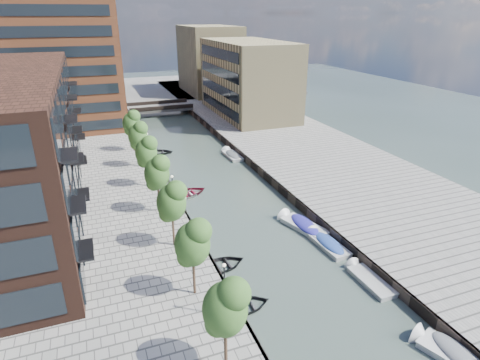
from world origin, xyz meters
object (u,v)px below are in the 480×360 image
bridge (160,108)px  motorboat_4 (231,155)px  sloop_1 (220,268)px  sloop_4 (158,154)px  tree_4 (146,151)px  tree_6 (131,122)px  motorboat_2 (366,278)px  sloop_0 (243,308)px  tree_2 (171,200)px  tree_0 (225,306)px  tree_1 (192,241)px  motorboat_1 (452,355)px  sloop_2 (187,195)px  tree_3 (157,172)px  car (232,114)px  motorboat_0 (326,243)px  sloop_3 (185,197)px  tree_5 (138,135)px  motorboat_3 (301,225)px

bridge → motorboat_4: 31.32m
sloop_1 → sloop_4: (0.31, 31.58, 0.00)m
tree_4 → tree_6: (0.00, 14.00, 0.00)m
motorboat_2 → tree_6: bearing=110.2°
sloop_0 → motorboat_2: bearing=-90.6°
tree_2 → motorboat_4: (13.55, 23.11, -5.10)m
tree_2 → sloop_0: (3.10, -8.74, -5.31)m
tree_6 → sloop_0: tree_6 is taller
tree_0 → tree_1: 7.00m
sloop_0 → motorboat_1: 13.70m
sloop_1 → motorboat_2: bearing=-124.7°
tree_4 → sloop_2: bearing=-28.7°
sloop_1 → motorboat_1: 17.61m
sloop_1 → tree_3: bearing=10.1°
tree_4 → car: bearing=53.9°
tree_6 → motorboat_0: (13.37, -31.37, -5.10)m
motorboat_1 → motorboat_4: bearing=90.1°
sloop_3 → motorboat_2: bearing=-166.2°
tree_0 → tree_5: same height
tree_6 → motorboat_0: tree_6 is taller
tree_1 → sloop_2: tree_1 is taller
tree_2 → sloop_1: 7.02m
motorboat_2 → motorboat_4: (-0.06, 32.12, 0.11)m
tree_6 → sloop_2: 17.46m
tree_1 → motorboat_3: bearing=30.2°
sloop_4 → car: 22.07m
tree_0 → car: tree_0 is taller
tree_4 → motorboat_3: tree_4 is taller
sloop_3 → motorboat_2: 22.78m
sloop_3 → car: 34.93m
tree_0 → sloop_3: 26.30m
motorboat_4 → car: size_ratio=1.23×
tree_0 → motorboat_4: bearing=69.9°
bridge → sloop_3: bearing=-96.5°
tree_6 → sloop_2: size_ratio=1.22×
tree_1 → sloop_1: size_ratio=1.31×
motorboat_0 → motorboat_2: motorboat_0 is taller
motorboat_0 → sloop_0: bearing=-152.4°
motorboat_4 → car: 20.24m
motorboat_2 → sloop_2: bearing=114.9°
motorboat_1 → tree_5: bearing=109.5°
car → tree_2: bearing=-112.1°
tree_4 → motorboat_3: size_ratio=1.01×
motorboat_2 → motorboat_3: (-0.77, 9.49, 0.13)m
tree_4 → motorboat_1: (13.62, -31.52, -5.09)m
bridge → car: bearing=-44.9°
sloop_4 → tree_1: bearing=-169.5°
sloop_4 → motorboat_3: size_ratio=0.78×
tree_2 → motorboat_2: 17.13m
tree_0 → sloop_3: bearing=81.8°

